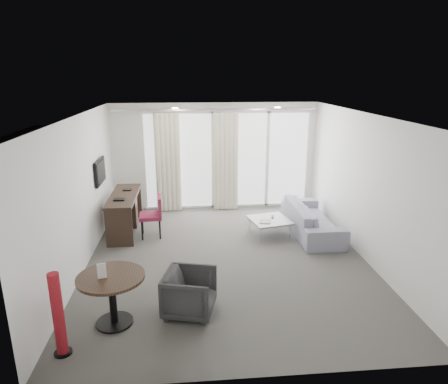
{
  "coord_description": "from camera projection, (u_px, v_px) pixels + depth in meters",
  "views": [
    {
      "loc": [
        -0.66,
        -6.63,
        3.27
      ],
      "look_at": [
        0.0,
        0.6,
        1.1
      ],
      "focal_mm": 32.0,
      "sensor_mm": 36.0,
      "label": 1
    }
  ],
  "objects": [
    {
      "name": "magazine",
      "position": [
        265.0,
        221.0,
        8.17
      ],
      "size": [
        0.29,
        0.34,
        0.02
      ],
      "primitive_type": null,
      "rotation": [
        0.0,
        0.0,
        -0.23
      ],
      "color": "gray",
      "rests_on": "coffee_table"
    },
    {
      "name": "curtain_left",
      "position": [
        168.0,
        163.0,
        9.57
      ],
      "size": [
        0.6,
        0.2,
        2.38
      ],
      "primitive_type": null,
      "color": "beige",
      "rests_on": "ground"
    },
    {
      "name": "downlight_a",
      "position": [
        175.0,
        108.0,
        8.03
      ],
      "size": [
        0.12,
        0.12,
        0.02
      ],
      "primitive_type": "cylinder",
      "color": "#FFE0B2",
      "rests_on": "ceiling"
    },
    {
      "name": "tub_armchair",
      "position": [
        190.0,
        293.0,
        5.59
      ],
      "size": [
        0.83,
        0.82,
        0.63
      ],
      "primitive_type": "imported",
      "rotation": [
        0.0,
        0.0,
        1.33
      ],
      "color": "#292929",
      "rests_on": "floor"
    },
    {
      "name": "curtain_right",
      "position": [
        226.0,
        162.0,
        9.69
      ],
      "size": [
        0.6,
        0.2,
        2.38
      ],
      "primitive_type": null,
      "color": "beige",
      "rests_on": "ground"
    },
    {
      "name": "red_lamp",
      "position": [
        58.0,
        315.0,
        4.7
      ],
      "size": [
        0.24,
        0.24,
        1.08
      ],
      "primitive_type": "cylinder",
      "rotation": [
        0.0,
        0.0,
        0.14
      ],
      "color": "maroon",
      "rests_on": "floor"
    },
    {
      "name": "wall_left",
      "position": [
        80.0,
        195.0,
        6.73
      ],
      "size": [
        0.0,
        6.0,
        2.6
      ],
      "primitive_type": "cube",
      "color": "silver",
      "rests_on": "ground"
    },
    {
      "name": "downlight_b",
      "position": [
        278.0,
        107.0,
        8.21
      ],
      "size": [
        0.12,
        0.12,
        0.02
      ],
      "primitive_type": "cylinder",
      "color": "#FFE0B2",
      "rests_on": "ceiling"
    },
    {
      "name": "desk_chair",
      "position": [
        151.0,
        217.0,
        8.21
      ],
      "size": [
        0.51,
        0.48,
        0.87
      ],
      "primitive_type": null,
      "rotation": [
        0.0,
        0.0,
        0.08
      ],
      "color": "maroon",
      "rests_on": "floor"
    },
    {
      "name": "balustrade",
      "position": [
        218.0,
        162.0,
        12.88
      ],
      "size": [
        5.5,
        0.06,
        1.05
      ],
      "primitive_type": null,
      "color": "#B2B2B7",
      "rests_on": "terrace_slab"
    },
    {
      "name": "window_panel",
      "position": [
        227.0,
        160.0,
        9.85
      ],
      "size": [
        4.0,
        0.02,
        2.38
      ],
      "primitive_type": null,
      "color": "white",
      "rests_on": "ground"
    },
    {
      "name": "terrace_slab",
      "position": [
        222.0,
        192.0,
        11.66
      ],
      "size": [
        5.6,
        3.0,
        0.12
      ],
      "primitive_type": "cube",
      "color": "#4D4D50",
      "rests_on": "ground"
    },
    {
      "name": "window_frame",
      "position": [
        227.0,
        160.0,
        9.84
      ],
      "size": [
        4.1,
        0.06,
        2.44
      ],
      "primitive_type": null,
      "color": "white",
      "rests_on": "ground"
    },
    {
      "name": "wall_right",
      "position": [
        365.0,
        187.0,
        7.17
      ],
      "size": [
        0.0,
        6.0,
        2.6
      ],
      "primitive_type": "cube",
      "color": "silver",
      "rests_on": "ground"
    },
    {
      "name": "floor",
      "position": [
        227.0,
        259.0,
        7.32
      ],
      "size": [
        5.0,
        6.0,
        0.0
      ],
      "primitive_type": "cube",
      "color": "#4C4945",
      "rests_on": "ground"
    },
    {
      "name": "tv",
      "position": [
        100.0,
        171.0,
        8.1
      ],
      "size": [
        0.05,
        0.8,
        0.5
      ],
      "primitive_type": null,
      "color": "black",
      "rests_on": "wall_left"
    },
    {
      "name": "wall_front",
      "position": [
        256.0,
        273.0,
        4.09
      ],
      "size": [
        5.0,
        0.0,
        2.6
      ],
      "primitive_type": "cube",
      "color": "silver",
      "rests_on": "ground"
    },
    {
      "name": "rattan_table",
      "position": [
        259.0,
        185.0,
        11.34
      ],
      "size": [
        0.6,
        0.6,
        0.45
      ],
      "primitive_type": null,
      "rotation": [
        0.0,
        0.0,
        -0.42
      ],
      "color": "#4B3123",
      "rests_on": "terrace_slab"
    },
    {
      "name": "curtain_track",
      "position": [
        215.0,
        110.0,
        9.31
      ],
      "size": [
        4.8,
        0.04,
        0.04
      ],
      "primitive_type": null,
      "color": "#B2B2B7",
      "rests_on": "ceiling"
    },
    {
      "name": "desk",
      "position": [
        125.0,
        213.0,
        8.48
      ],
      "size": [
        0.54,
        1.74,
        0.82
      ],
      "primitive_type": null,
      "color": "black",
      "rests_on": "floor"
    },
    {
      "name": "coffee_table",
      "position": [
        270.0,
        227.0,
        8.35
      ],
      "size": [
        0.93,
        0.93,
        0.35
      ],
      "primitive_type": null,
      "rotation": [
        0.0,
        0.0,
        0.22
      ],
      "color": "gray",
      "rests_on": "floor"
    },
    {
      "name": "remote",
      "position": [
        273.0,
        217.0,
        8.41
      ],
      "size": [
        0.07,
        0.15,
        0.02
      ],
      "primitive_type": null,
      "rotation": [
        0.0,
        0.0,
        -0.22
      ],
      "color": "black",
      "rests_on": "coffee_table"
    },
    {
      "name": "sofa",
      "position": [
        312.0,
        218.0,
        8.45
      ],
      "size": [
        0.83,
        2.13,
        0.62
      ],
      "primitive_type": "imported",
      "rotation": [
        0.0,
        0.0,
        1.57
      ],
      "color": "gray",
      "rests_on": "floor"
    },
    {
      "name": "round_table",
      "position": [
        113.0,
        300.0,
        5.33
      ],
      "size": [
        1.14,
        1.14,
        0.71
      ],
      "primitive_type": null,
      "rotation": [
        0.0,
        0.0,
        -0.34
      ],
      "color": "#332217",
      "rests_on": "floor"
    },
    {
      "name": "menu_card",
      "position": [
        102.0,
        278.0,
        5.18
      ],
      "size": [
        0.11,
        0.05,
        0.21
      ],
      "primitive_type": null,
      "rotation": [
        0.0,
        0.0,
        0.25
      ],
      "color": "white",
      "rests_on": "round_table"
    },
    {
      "name": "rattan_chair_a",
      "position": [
        259.0,
        176.0,
        11.59
      ],
      "size": [
        0.62,
        0.62,
        0.8
      ],
      "primitive_type": null,
      "rotation": [
        0.0,
        0.0,
        -0.14
      ],
      "color": "#4B3123",
      "rests_on": "terrace_slab"
    },
    {
      "name": "rattan_chair_b",
      "position": [
        276.0,
        177.0,
        11.43
      ],
      "size": [
        0.62,
        0.62,
        0.82
      ],
      "primitive_type": null,
      "rotation": [
        0.0,
        0.0,
        0.1
      ],
      "color": "#4B3123",
      "rests_on": "terrace_slab"
    },
    {
      "name": "ceiling",
      "position": [
        227.0,
        115.0,
        6.58
      ],
      "size": [
        5.0,
        6.0,
        0.0
      ],
      "primitive_type": "cube",
      "color": "white",
      "rests_on": "ground"
    }
  ]
}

